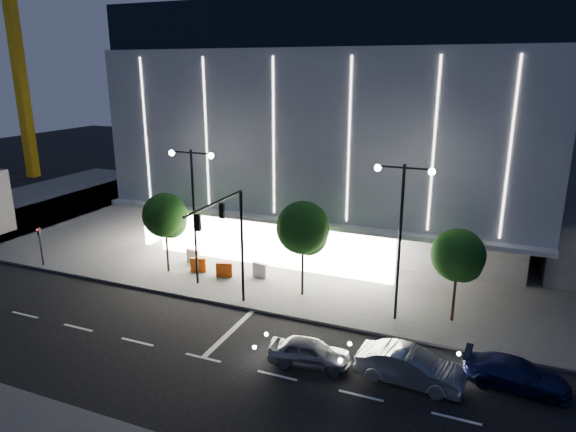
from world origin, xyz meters
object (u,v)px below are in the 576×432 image
(street_lamp_west, at_px, (193,198))
(street_lamp_east, at_px, (401,220))
(car_lead, at_px, (310,352))
(tree_left, at_px, (165,218))
(barrier_b, at_px, (193,256))
(barrier_c, at_px, (224,270))
(tree_right, at_px, (458,258))
(tree_mid, at_px, (303,231))
(traffic_mast, at_px, (229,231))
(ped_signal_far, at_px, (40,242))
(barrier_d, at_px, (260,270))
(barrier_a, at_px, (198,265))
(car_second, at_px, (410,367))
(car_third, at_px, (516,374))
(tower_crane, at_px, (17,10))

(street_lamp_west, relative_size, street_lamp_east, 1.00)
(street_lamp_east, relative_size, car_lead, 2.24)
(street_lamp_west, xyz_separation_m, tree_left, (-2.97, 1.02, -1.92))
(barrier_b, bearing_deg, barrier_c, -9.60)
(tree_right, bearing_deg, tree_left, 180.00)
(street_lamp_west, relative_size, tree_mid, 1.46)
(traffic_mast, bearing_deg, tree_right, 17.02)
(ped_signal_far, relative_size, barrier_c, 2.73)
(barrier_d, bearing_deg, barrier_a, -159.52)
(barrier_a, distance_m, barrier_c, 2.11)
(street_lamp_east, height_order, tree_right, street_lamp_east)
(car_lead, bearing_deg, barrier_c, 42.90)
(tree_mid, distance_m, car_second, 10.80)
(tree_mid, relative_size, car_third, 1.36)
(tower_crane, relative_size, tree_mid, 5.20)
(street_lamp_west, xyz_separation_m, barrier_d, (3.37, 2.48, -5.31))
(traffic_mast, xyz_separation_m, street_lamp_east, (9.00, 2.66, 0.93))
(tower_crane, height_order, tree_mid, tower_crane)
(barrier_a, relative_size, barrier_b, 1.00)
(barrier_a, bearing_deg, car_third, -31.73)
(barrier_b, bearing_deg, barrier_d, 7.77)
(street_lamp_east, distance_m, tower_crane, 57.35)
(car_lead, height_order, barrier_b, car_lead)
(tree_left, bearing_deg, barrier_c, 7.95)
(barrier_a, bearing_deg, tree_right, -17.76)
(barrier_b, bearing_deg, street_lamp_east, 1.93)
(tree_mid, xyz_separation_m, barrier_a, (-8.02, 0.69, -3.68))
(street_lamp_east, relative_size, barrier_d, 8.18)
(car_lead, relative_size, barrier_a, 3.65)
(street_lamp_east, xyz_separation_m, tree_mid, (-5.97, 1.02, -1.62))
(ped_signal_far, relative_size, tree_right, 0.54)
(car_third, xyz_separation_m, barrier_a, (-20.22, 5.91, -0.01))
(street_lamp_east, xyz_separation_m, barrier_a, (-13.99, 1.71, -5.31))
(traffic_mast, relative_size, car_lead, 1.76)
(street_lamp_west, relative_size, barrier_c, 8.18)
(street_lamp_west, bearing_deg, barrier_c, 54.97)
(traffic_mast, bearing_deg, street_lamp_east, 16.48)
(tree_right, height_order, barrier_b, tree_right)
(tree_mid, distance_m, barrier_d, 5.39)
(barrier_a, bearing_deg, ped_signal_far, -179.17)
(tree_left, height_order, car_lead, tree_left)
(car_lead, bearing_deg, tower_crane, 53.07)
(barrier_b, xyz_separation_m, barrier_c, (3.38, -1.41, 0.00))
(street_lamp_east, height_order, barrier_c, street_lamp_east)
(tower_crane, distance_m, car_lead, 59.04)
(tower_crane, distance_m, tree_mid, 52.17)
(tree_left, relative_size, barrier_a, 5.20)
(car_third, relative_size, barrier_b, 4.11)
(barrier_c, bearing_deg, traffic_mast, -73.45)
(barrier_c, bearing_deg, tree_right, -19.78)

